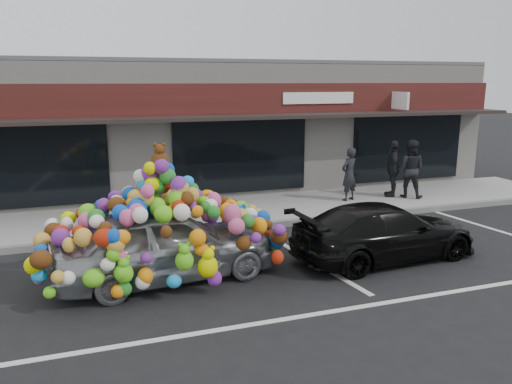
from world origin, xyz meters
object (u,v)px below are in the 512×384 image
object	(u,v)px
pedestrian_c	(393,169)
toy_car	(164,235)
black_sedan	(385,232)
pedestrian_b	(410,169)
pedestrian_a	(349,174)

from	to	relation	value
pedestrian_c	toy_car	bearing A→B (deg)	-33.70
black_sedan	pedestrian_c	xyz separation A→B (m)	(3.12, 4.42, 0.43)
black_sedan	pedestrian_b	bearing A→B (deg)	-44.98
pedestrian_b	pedestrian_c	size ratio (longest dim) A/B	1.02
black_sedan	pedestrian_c	size ratio (longest dim) A/B	2.33
pedestrian_b	black_sedan	bearing A→B (deg)	91.13
toy_car	pedestrian_a	world-z (taller)	toy_car
pedestrian_b	pedestrian_c	world-z (taller)	pedestrian_b
toy_car	pedestrian_b	world-z (taller)	toy_car
pedestrian_c	black_sedan	bearing A→B (deg)	-6.76
toy_car	pedestrian_c	bearing A→B (deg)	-68.92
toy_car	black_sedan	size ratio (longest dim) A/B	1.13
pedestrian_a	pedestrian_c	world-z (taller)	pedestrian_c
toy_car	pedestrian_a	size ratio (longest dim) A/B	2.89
pedestrian_b	pedestrian_c	distance (m)	0.51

